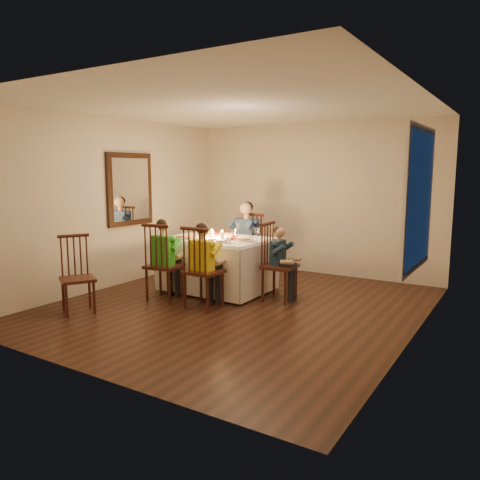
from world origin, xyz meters
The scene contains 26 objects.
ground centered at (0.00, 0.00, 0.00)m, with size 5.00×5.00×0.00m, color black.
wall_left centered at (-2.25, 0.00, 1.30)m, with size 0.02×5.00×2.60m, color beige.
wall_right centered at (2.25, 0.00, 1.30)m, with size 0.02×5.00×2.60m, color beige.
wall_back centered at (0.00, 2.50, 1.30)m, with size 4.50×0.02×2.60m, color beige.
ceiling centered at (0.00, 0.00, 2.60)m, with size 5.00×5.00×0.00m, color white.
dining_table centered at (-0.71, 0.55, 0.57)m, with size 1.55×1.13×0.77m.
chair_adult centered at (-0.73, 1.42, 0.00)m, with size 0.45×0.43×1.09m, color #32180D, non-canonical shape.
chair_near_left centered at (-1.04, -0.27, 0.00)m, with size 0.45×0.43×1.09m, color #32180D, non-canonical shape.
chair_near_right centered at (-0.36, -0.27, 0.00)m, with size 0.45×0.43×1.09m, color #32180D, non-canonical shape.
chair_end centered at (0.33, 0.56, 0.00)m, with size 0.45×0.43×1.09m, color #32180D, non-canonical shape.
chair_extra centered at (-1.57, -1.32, 0.00)m, with size 0.41×0.39×0.99m, color #32180D, non-canonical shape.
adult centered at (-0.73, 1.42, 0.00)m, with size 0.48×0.44×1.29m, color navy, non-canonical shape.
child_green centered at (-1.04, -0.27, 0.00)m, with size 0.40×0.36×1.14m, color green, non-canonical shape.
child_yellow centered at (-0.36, -0.27, 0.00)m, with size 0.39×0.36×1.13m, color yellow, non-canonical shape.
child_teal centered at (0.33, 0.56, 0.00)m, with size 0.34×0.31×1.04m, color #1A2D41, non-canonical shape.
setting_adult centered at (-0.75, 0.87, 0.81)m, with size 0.26×0.26×0.02m, color white.
setting_green centered at (-0.98, 0.24, 0.81)m, with size 0.26×0.26×0.02m, color white.
setting_yellow centered at (-0.42, 0.24, 0.81)m, with size 0.26×0.26×0.02m, color white.
setting_teal centered at (-0.21, 0.50, 0.81)m, with size 0.26×0.26×0.02m, color white.
candle_left centered at (-0.80, 0.55, 0.85)m, with size 0.06×0.06×0.10m, color silver.
candle_right centered at (-0.62, 0.55, 0.85)m, with size 0.06×0.06×0.10m, color silver.
squash centered at (-1.31, 0.88, 0.85)m, with size 0.09×0.09×0.09m, color yellow.
orange_fruit centered at (-0.45, 0.60, 0.84)m, with size 0.08×0.08×0.08m, color orange.
serving_bowl centered at (-1.12, 0.86, 0.83)m, with size 0.21×0.21×0.05m, color white.
wall_mirror centered at (-2.22, 0.30, 1.50)m, with size 0.06×0.95×1.15m.
window_blinds centered at (2.21, 0.10, 1.50)m, with size 0.07×1.34×1.54m.
Camera 1 is at (3.23, -5.13, 1.81)m, focal length 35.00 mm.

